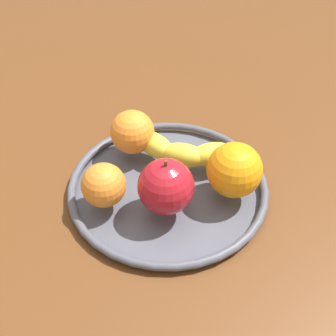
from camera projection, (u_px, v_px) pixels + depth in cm
name	position (u px, v px, depth cm)	size (l,w,h in cm)	color
ground_plane	(168.00, 200.00, 68.31)	(169.65, 169.65, 4.00)	#5D3317
fruit_bowl	(168.00, 187.00, 66.30)	(30.12, 30.12, 1.80)	#4E4F5B
banana	(184.00, 151.00, 68.05)	(16.58, 8.91, 3.70)	yellow
apple	(166.00, 187.00, 59.60)	(7.88, 7.88, 8.68)	#AB1722
orange_back_left	(104.00, 185.00, 60.87)	(6.33, 6.33, 6.33)	orange
orange_back_right	(132.00, 132.00, 68.85)	(7.00, 7.00, 7.00)	orange
orange_front_left	(234.00, 170.00, 61.89)	(7.99, 7.99, 7.99)	orange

